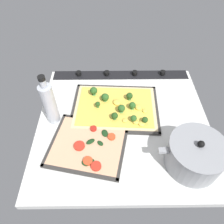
# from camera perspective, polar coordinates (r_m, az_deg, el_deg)

# --- Properties ---
(ground_plane) EXTENTS (0.75, 0.71, 0.03)m
(ground_plane) POSITION_cam_1_polar(r_m,az_deg,el_deg) (0.96, 3.03, -3.14)
(ground_plane) COLOR silver
(stove_control_panel) EXTENTS (0.72, 0.07, 0.03)m
(stove_control_panel) POSITION_cam_1_polar(r_m,az_deg,el_deg) (1.17, 2.34, 10.01)
(stove_control_panel) COLOR black
(stove_control_panel) RESTS_ON ground_plane
(baking_tray_front) EXTENTS (0.41, 0.31, 0.01)m
(baking_tray_front) POSITION_cam_1_polar(r_m,az_deg,el_deg) (0.99, 0.88, 1.08)
(baking_tray_front) COLOR #33302D
(baking_tray_front) RESTS_ON ground_plane
(broccoli_pizza) EXTENTS (0.39, 0.29, 0.06)m
(broccoli_pizza) POSITION_cam_1_polar(r_m,az_deg,el_deg) (0.98, 1.07, 1.51)
(broccoli_pizza) COLOR beige
(broccoli_pizza) RESTS_ON baking_tray_front
(baking_tray_back) EXTENTS (0.34, 0.31, 0.01)m
(baking_tray_back) POSITION_cam_1_polar(r_m,az_deg,el_deg) (0.87, -6.43, -8.80)
(baking_tray_back) COLOR #33302D
(baking_tray_back) RESTS_ON ground_plane
(veggie_pizza_back) EXTENTS (0.32, 0.29, 0.02)m
(veggie_pizza_back) POSITION_cam_1_polar(r_m,az_deg,el_deg) (0.87, -6.30, -8.76)
(veggie_pizza_back) COLOR #DEA57D
(veggie_pizza_back) RESTS_ON baking_tray_back
(cooking_pot) EXTENTS (0.27, 0.21, 0.14)m
(cooking_pot) POSITION_cam_1_polar(r_m,az_deg,el_deg) (0.84, 21.34, -10.64)
(cooking_pot) COLOR gray
(cooking_pot) RESTS_ON ground_plane
(oil_bottle) EXTENTS (0.06, 0.06, 0.24)m
(oil_bottle) POSITION_cam_1_polar(r_m,az_deg,el_deg) (0.91, -16.43, 2.25)
(oil_bottle) COLOR #B7BCC6
(oil_bottle) RESTS_ON ground_plane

